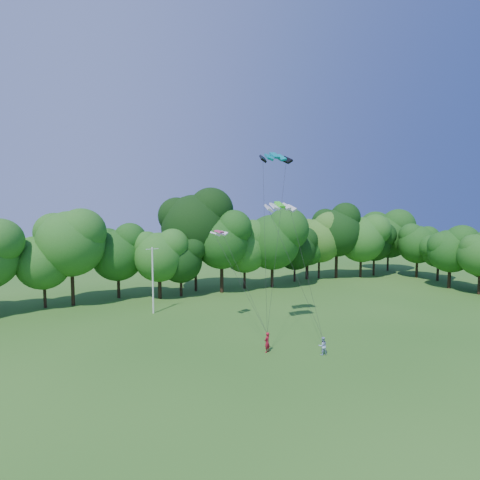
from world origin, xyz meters
name	(u,v)px	position (x,y,z in m)	size (l,w,h in m)	color
ground	(331,413)	(0.00, 0.00, 0.00)	(160.00, 160.00, 0.00)	#275C19
utility_pole	(153,280)	(-4.26, 27.36, 4.16)	(1.60, 0.44, 8.09)	silver
kite_flyer_left	(267,342)	(1.63, 10.33, 0.90)	(0.66, 0.43, 1.80)	maroon
kite_flyer_right	(323,346)	(5.63, 7.63, 0.79)	(0.77, 0.60, 1.58)	#A4B8E4
kite_teal	(275,156)	(5.04, 14.71, 17.97)	(3.32, 1.81, 0.80)	#047F8A
kite_green	(280,205)	(5.39, 14.25, 13.10)	(3.15, 1.59, 0.69)	#3DE722
kite_pink	(219,232)	(0.94, 19.17, 10.27)	(2.14, 1.64, 0.31)	#DD3D73
tree_back_center	(195,225)	(4.75, 36.91, 10.31)	(11.35, 11.35, 16.50)	#2E2112
tree_back_east	(319,234)	(28.74, 36.84, 8.08)	(8.90, 8.90, 12.94)	#351F15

